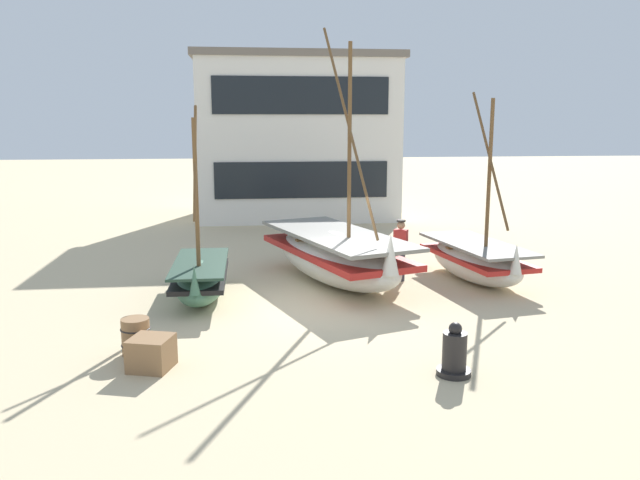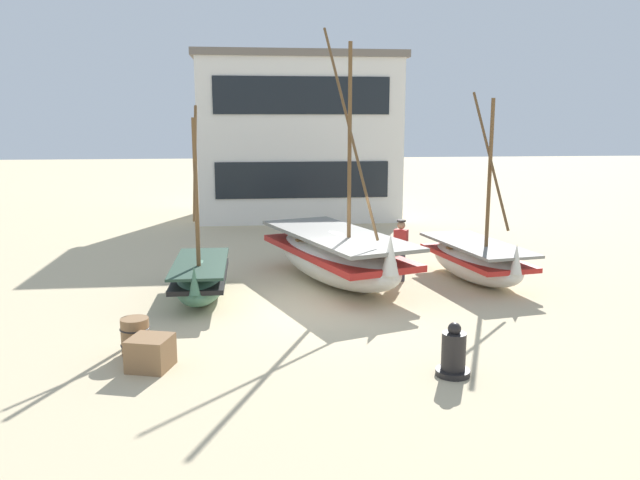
% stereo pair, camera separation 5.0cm
% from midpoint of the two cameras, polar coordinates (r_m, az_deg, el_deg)
% --- Properties ---
extents(ground_plane, '(120.00, 120.00, 0.00)m').
position_cam_midpoint_polar(ground_plane, '(14.99, 0.34, -5.98)').
color(ground_plane, '#CCB78E').
extents(fishing_boat_near_left, '(1.27, 3.54, 4.67)m').
position_cam_midpoint_polar(fishing_boat_near_left, '(15.74, -10.81, -3.36)').
color(fishing_boat_near_left, '#427056').
rests_on(fishing_boat_near_left, ground).
extents(fishing_boat_centre_large, '(3.83, 6.07, 6.71)m').
position_cam_midpoint_polar(fishing_boat_centre_large, '(16.99, 1.41, -1.37)').
color(fishing_boat_centre_large, silver).
rests_on(fishing_boat_centre_large, ground).
extents(fishing_boat_far_right, '(2.20, 4.15, 5.06)m').
position_cam_midpoint_polar(fishing_boat_far_right, '(17.70, 13.80, -1.71)').
color(fishing_boat_far_right, silver).
rests_on(fishing_boat_far_right, ground).
extents(fisherman_by_hull, '(0.42, 0.37, 1.68)m').
position_cam_midpoint_polar(fisherman_by_hull, '(17.26, 7.19, -0.97)').
color(fisherman_by_hull, '#33333D').
rests_on(fisherman_by_hull, ground).
extents(capstan_winch, '(0.59, 0.59, 0.94)m').
position_cam_midpoint_polar(capstan_winch, '(11.22, 11.90, -10.05)').
color(capstan_winch, black).
rests_on(capstan_winch, ground).
extents(wooden_barrel, '(0.56, 0.56, 0.70)m').
position_cam_midpoint_polar(wooden_barrel, '(12.39, -16.39, -8.36)').
color(wooden_barrel, olive).
rests_on(wooden_barrel, ground).
extents(cargo_crate, '(0.86, 0.86, 0.58)m').
position_cam_midpoint_polar(cargo_crate, '(11.67, -15.10, -9.82)').
color(cargo_crate, olive).
rests_on(cargo_crate, ground).
extents(harbor_building_main, '(8.90, 5.33, 7.15)m').
position_cam_midpoint_polar(harbor_building_main, '(28.77, -2.18, 9.29)').
color(harbor_building_main, white).
rests_on(harbor_building_main, ground).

